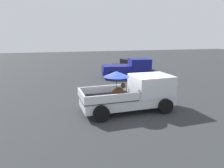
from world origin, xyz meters
The scene contains 4 objects.
ground_plane centered at (0.00, 0.00, 0.00)m, with size 80.00×80.00×0.00m, color #2D3033.
pickup_truck_main centered at (0.45, 0.02, 0.98)m, with size 5.16×2.51×2.25m.
pickup_truck_red centered at (3.03, 8.57, 0.87)m, with size 4.97×2.59×1.80m.
parked_sedan_near centered at (4.65, 12.45, 0.74)m, with size 4.63×3.00×1.33m.
Camera 1 is at (-3.53, -10.36, 4.11)m, focal length 33.82 mm.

